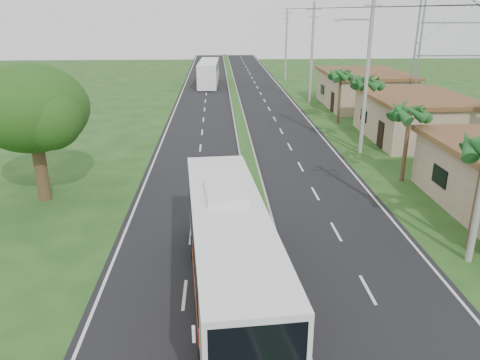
{
  "coord_description": "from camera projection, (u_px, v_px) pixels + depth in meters",
  "views": [
    {
      "loc": [
        -2.16,
        -15.13,
        10.1
      ],
      "look_at": [
        -1.03,
        7.65,
        1.8
      ],
      "focal_mm": 35.0,
      "sensor_mm": 36.0,
      "label": 1
    }
  ],
  "objects": [
    {
      "name": "coach_bus_far",
      "position": [
        209.0,
        72.0,
        66.0
      ],
      "size": [
        2.96,
        11.74,
        3.39
      ],
      "rotation": [
        0.0,
        0.0,
        -0.04
      ],
      "color": "white",
      "rests_on": "ground"
    },
    {
      "name": "utility_pole_b",
      "position": [
        367.0,
        68.0,
        32.91
      ],
      "size": [
        3.2,
        0.28,
        12.0
      ],
      "color": "gray",
      "rests_on": "ground"
    },
    {
      "name": "median_strip",
      "position": [
        245.0,
        146.0,
        36.49
      ],
      "size": [
        1.2,
        160.0,
        0.18
      ],
      "color": "gray",
      "rests_on": "ground"
    },
    {
      "name": "ground",
      "position": [
        277.0,
        293.0,
        17.76
      ],
      "size": [
        180.0,
        180.0,
        0.0
      ],
      "primitive_type": "plane",
      "color": "#1F4318",
      "rests_on": "ground"
    },
    {
      "name": "palm_verge_c",
      "position": [
        366.0,
        82.0,
        34.25
      ],
      "size": [
        2.4,
        2.4,
        5.85
      ],
      "color": "#473321",
      "rests_on": "ground"
    },
    {
      "name": "utility_pole_c",
      "position": [
        312.0,
        53.0,
        51.88
      ],
      "size": [
        1.6,
        0.28,
        11.0
      ],
      "color": "gray",
      "rests_on": "ground"
    },
    {
      "name": "road_asphalt",
      "position": [
        245.0,
        147.0,
        36.52
      ],
      "size": [
        14.0,
        160.0,
        0.02
      ],
      "primitive_type": "cube",
      "color": "black",
      "rests_on": "ground"
    },
    {
      "name": "shade_tree",
      "position": [
        30.0,
        111.0,
        24.87
      ],
      "size": [
        6.3,
        6.0,
        7.54
      ],
      "color": "#473321",
      "rests_on": "ground"
    },
    {
      "name": "coach_bus_main",
      "position": [
        229.0,
        247.0,
        16.62
      ],
      "size": [
        3.52,
        12.43,
        3.97
      ],
      "rotation": [
        0.0,
        0.0,
        0.08
      ],
      "color": "white",
      "rests_on": "ground"
    },
    {
      "name": "shop_far",
      "position": [
        363.0,
        89.0,
        51.54
      ],
      "size": [
        8.6,
        11.6,
        3.82
      ],
      "color": "gray",
      "rests_on": "ground"
    },
    {
      "name": "shop_mid",
      "position": [
        414.0,
        117.0,
        38.43
      ],
      "size": [
        7.6,
        10.6,
        3.67
      ],
      "color": "gray",
      "rests_on": "ground"
    },
    {
      "name": "lane_edge_right",
      "position": [
        330.0,
        146.0,
        36.84
      ],
      "size": [
        0.12,
        160.0,
        0.01
      ],
      "primitive_type": "cube",
      "color": "silver",
      "rests_on": "ground"
    },
    {
      "name": "lane_edge_left",
      "position": [
        159.0,
        149.0,
        36.21
      ],
      "size": [
        0.12,
        160.0,
        0.01
      ],
      "primitive_type": "cube",
      "color": "silver",
      "rests_on": "ground"
    },
    {
      "name": "motorcyclist",
      "position": [
        237.0,
        210.0,
        23.27
      ],
      "size": [
        1.7,
        0.56,
        2.14
      ],
      "rotation": [
        0.0,
        0.0,
        0.05
      ],
      "color": "black",
      "rests_on": "ground"
    },
    {
      "name": "billboard_lattice",
      "position": [
        469.0,
        47.0,
        44.61
      ],
      "size": [
        10.18,
        1.18,
        12.07
      ],
      "color": "gray",
      "rests_on": "ground"
    },
    {
      "name": "utility_pole_d",
      "position": [
        286.0,
        43.0,
        70.74
      ],
      "size": [
        1.6,
        0.28,
        10.5
      ],
      "color": "gray",
      "rests_on": "ground"
    },
    {
      "name": "palm_verge_b",
      "position": [
        410.0,
        112.0,
        27.97
      ],
      "size": [
        2.4,
        2.4,
        5.05
      ],
      "color": "#473321",
      "rests_on": "ground"
    },
    {
      "name": "palm_verge_d",
      "position": [
        341.0,
        74.0,
        42.92
      ],
      "size": [
        2.4,
        2.4,
        5.25
      ],
      "color": "#473321",
      "rests_on": "ground"
    }
  ]
}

